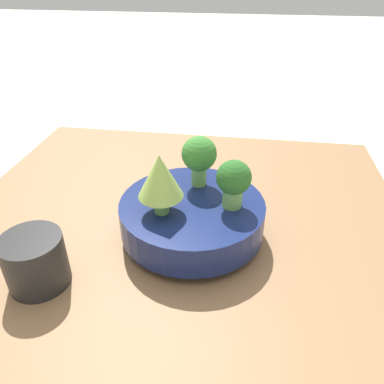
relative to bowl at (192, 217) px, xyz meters
The scene contains 7 objects.
ground_plane 0.07m from the bowl, 87.22° to the left, with size 6.00×6.00×0.00m, color beige.
table 0.06m from the bowl, 87.22° to the left, with size 0.80×0.78×0.03m.
bowl is the anchor object (origin of this frame).
broccoli_floret_front 0.09m from the bowl, 90.55° to the right, with size 0.05×0.05×0.08m.
romanesco_piece_far 0.10m from the bowl, 126.19° to the left, with size 0.07×0.07×0.09m.
broccoli_floret_right 0.10m from the bowl, ahead, with size 0.06×0.06×0.09m.
cup 0.24m from the bowl, 124.23° to the left, with size 0.08×0.08×0.08m.
Camera 1 is at (-0.48, -0.10, 0.42)m, focal length 35.00 mm.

